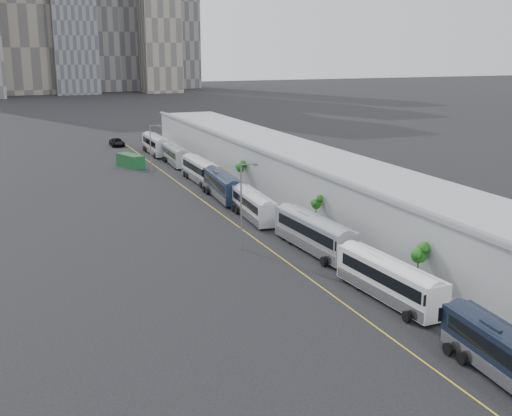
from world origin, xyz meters
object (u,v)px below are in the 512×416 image
street_lamp_far (152,146)px  shipping_container (130,161)px  bus_4 (254,208)px  street_lamp_near (243,201)px  bus_2 (389,283)px  bus_1 (510,361)px  suv (117,142)px  bus_3 (314,236)px  bus_8 (156,146)px  bus_5 (223,188)px  bus_7 (176,157)px  bus_6 (200,172)px

street_lamp_far → shipping_container: size_ratio=1.33×
bus_4 → street_lamp_near: bearing=-113.0°
bus_2 → shipping_container: 73.19m
bus_1 → suv: 115.39m
bus_1 → bus_3: (0.81, 30.03, 0.16)m
street_lamp_far → shipping_container: bearing=102.7°
bus_8 → shipping_container: bus_8 is taller
bus_4 → bus_8: (0.11, 55.70, 0.20)m
street_lamp_near → street_lamp_far: 45.12m
bus_5 → bus_7: bus_5 is taller
bus_1 → bus_2: bearing=92.2°
bus_3 → street_lamp_near: size_ratio=1.43×
bus_1 → bus_3: 30.04m
suv → bus_8: bearing=-68.3°
bus_2 → bus_6: bearing=86.6°
bus_1 → street_lamp_far: size_ratio=1.43×
bus_7 → bus_8: 13.68m
bus_5 → bus_8: bus_8 is taller
bus_4 → bus_8: bus_8 is taller
bus_1 → suv: size_ratio=2.03×
bus_6 → bus_7: 16.83m
bus_6 → bus_2: bearing=-89.5°
bus_6 → street_lamp_far: 10.85m
bus_3 → bus_6: bearing=87.9°
bus_4 → suv: bearing=98.1°
shipping_container → bus_1: bearing=-104.3°
bus_5 → bus_7: size_ratio=1.06×
bus_8 → street_lamp_far: (-5.70, -22.17, 3.35)m
suv → bus_7: bearing=-76.8°
shipping_container → bus_2: bearing=-102.8°
street_lamp_near → street_lamp_far: size_ratio=1.09×
bus_2 → bus_8: bus_8 is taller
bus_3 → bus_8: bearing=87.8°
bus_6 → bus_3: bearing=-89.1°
bus_3 → bus_7: 57.12m
bus_3 → bus_1: bearing=-94.5°
street_lamp_near → bus_8: bearing=85.0°
bus_3 → bus_5: bearing=89.3°
bus_7 → street_lamp_near: size_ratio=1.32×
shipping_container → suv: size_ratio=1.07×
bus_1 → bus_5: bus_5 is taller
bus_1 → bus_3: bearing=92.9°
bus_8 → bus_4: bearing=-89.6°
bus_8 → street_lamp_near: (-5.94, -67.29, 3.78)m
bus_2 → bus_7: 72.03m
bus_2 → suv: (-6.27, 100.13, -0.72)m
bus_6 → bus_8: 30.49m
bus_4 → street_lamp_far: street_lamp_far is taller
bus_5 → bus_6: (0.49, 12.89, -0.01)m
bus_6 → suv: bus_6 is taller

